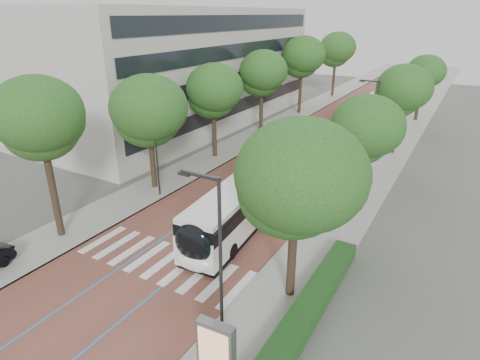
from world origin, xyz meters
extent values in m
plane|color=#51544C|center=(0.00, 0.00, 0.00)|extent=(160.00, 160.00, 0.00)
cube|color=brown|center=(0.00, 40.00, 0.01)|extent=(11.00, 140.00, 0.02)
cube|color=gray|center=(-7.50, 40.00, 0.06)|extent=(4.00, 140.00, 0.12)
cube|color=gray|center=(7.50, 40.00, 0.06)|extent=(4.00, 140.00, 0.12)
cube|color=gray|center=(-5.60, 40.00, 0.06)|extent=(0.20, 140.00, 0.14)
cube|color=gray|center=(5.60, 40.00, 0.06)|extent=(0.20, 140.00, 0.14)
cube|color=silver|center=(-4.80, 1.00, 0.03)|extent=(0.55, 3.60, 0.01)
cube|color=silver|center=(-3.55, 1.00, 0.03)|extent=(0.55, 3.60, 0.01)
cube|color=silver|center=(-2.30, 1.00, 0.03)|extent=(0.55, 3.60, 0.01)
cube|color=silver|center=(-1.05, 1.00, 0.03)|extent=(0.55, 3.60, 0.01)
cube|color=silver|center=(0.20, 1.00, 0.03)|extent=(0.55, 3.60, 0.01)
cube|color=silver|center=(1.45, 1.00, 0.03)|extent=(0.55, 3.60, 0.01)
cube|color=silver|center=(2.70, 1.00, 0.03)|extent=(0.55, 3.60, 0.01)
cube|color=silver|center=(3.95, 1.00, 0.03)|extent=(0.55, 3.60, 0.01)
cube|color=silver|center=(5.20, 1.00, 0.03)|extent=(0.55, 3.60, 0.01)
cube|color=#2475B4|center=(-1.60, 40.00, 0.02)|extent=(0.12, 126.00, 0.01)
cube|color=#2475B4|center=(1.60, 40.00, 0.02)|extent=(0.12, 126.00, 0.01)
cube|color=#A4A298|center=(-19.50, 28.00, 7.00)|extent=(18.00, 40.00, 14.00)
cube|color=black|center=(-10.45, 28.00, 3.00)|extent=(0.12, 38.00, 1.60)
cube|color=black|center=(-10.45, 28.00, 6.20)|extent=(0.12, 38.00, 1.60)
cube|color=black|center=(-10.45, 28.00, 9.40)|extent=(0.12, 38.00, 1.60)
cube|color=black|center=(-10.45, 28.00, 12.40)|extent=(0.12, 38.00, 1.60)
cube|color=#143C14|center=(9.10, 0.00, 0.52)|extent=(1.20, 14.00, 0.80)
cylinder|color=#2E2D30|center=(6.80, -3.00, 4.12)|extent=(0.14, 0.14, 8.00)
cube|color=#2E2D30|center=(6.00, -3.00, 8.02)|extent=(1.70, 0.12, 0.12)
cube|color=#2E2D30|center=(5.30, -3.00, 7.94)|extent=(0.50, 0.20, 0.10)
cylinder|color=#2E2D30|center=(6.80, 22.00, 4.12)|extent=(0.14, 0.14, 8.00)
cube|color=#2E2D30|center=(6.00, 22.00, 8.02)|extent=(1.70, 0.12, 0.12)
cube|color=#2E2D30|center=(5.30, 22.00, 7.94)|extent=(0.50, 0.20, 0.10)
cylinder|color=#2E2D30|center=(-6.10, 8.00, 4.12)|extent=(0.14, 0.14, 8.00)
cylinder|color=black|center=(-7.50, 0.00, 2.67)|extent=(0.44, 0.44, 5.34)
ellipsoid|color=#1C4B18|center=(-7.50, 0.00, 7.52)|extent=(5.14, 5.14, 4.36)
cylinder|color=black|center=(-7.50, 9.00, 2.19)|extent=(0.44, 0.44, 4.37)
ellipsoid|color=#1C4B18|center=(-7.50, 9.00, 6.16)|extent=(5.95, 5.95, 5.05)
cylinder|color=black|center=(-7.50, 18.00, 2.25)|extent=(0.44, 0.44, 4.49)
ellipsoid|color=#1C4B18|center=(-7.50, 18.00, 6.33)|extent=(5.39, 5.39, 4.58)
cylinder|color=black|center=(-7.50, 28.00, 2.40)|extent=(0.44, 0.44, 4.81)
ellipsoid|color=#1C4B18|center=(-7.50, 28.00, 6.77)|extent=(5.46, 5.46, 4.64)
cylinder|color=black|center=(-7.50, 40.00, 2.68)|extent=(0.44, 0.44, 5.36)
ellipsoid|color=#1C4B18|center=(-7.50, 40.00, 7.55)|extent=(5.90, 5.90, 5.01)
cylinder|color=black|center=(-7.50, 55.00, 2.67)|extent=(0.44, 0.44, 5.33)
ellipsoid|color=#1C4B18|center=(-7.50, 55.00, 7.51)|extent=(5.96, 5.96, 5.06)
cylinder|color=black|center=(7.70, 2.00, 2.20)|extent=(0.44, 0.44, 4.39)
ellipsoid|color=#1C4B18|center=(7.70, 2.00, 6.19)|extent=(6.02, 6.02, 5.11)
cylinder|color=black|center=(7.70, 14.00, 1.99)|extent=(0.44, 0.44, 3.98)
ellipsoid|color=#1C4B18|center=(7.70, 14.00, 5.61)|extent=(5.09, 5.09, 4.32)
cylinder|color=black|center=(7.70, 28.00, 2.19)|extent=(0.44, 0.44, 4.38)
ellipsoid|color=#1C4B18|center=(7.70, 28.00, 6.17)|extent=(5.29, 5.29, 4.50)
cylinder|color=black|center=(7.70, 44.00, 2.10)|extent=(0.44, 0.44, 4.19)
ellipsoid|color=#1C4B18|center=(7.70, 44.00, 5.90)|extent=(4.88, 4.88, 4.15)
cylinder|color=black|center=(1.66, 10.64, 1.77)|extent=(2.37, 1.09, 2.30)
cube|color=white|center=(2.08, 5.53, 1.26)|extent=(3.26, 9.53, 1.82)
cube|color=black|center=(2.08, 5.53, 2.40)|extent=(3.29, 9.35, 0.97)
cube|color=silver|center=(2.08, 5.53, 3.04)|extent=(3.20, 9.34, 0.31)
cube|color=black|center=(2.08, 5.53, 0.17)|extent=(3.18, 9.16, 0.35)
cube|color=white|center=(1.30, 14.95, 1.26)|extent=(3.13, 7.92, 1.82)
cube|color=black|center=(1.30, 14.95, 2.40)|extent=(3.16, 7.77, 0.97)
cube|color=silver|center=(1.30, 14.95, 3.04)|extent=(3.07, 7.76, 0.31)
cube|color=black|center=(1.30, 14.95, 0.17)|extent=(3.06, 7.61, 0.35)
ellipsoid|color=black|center=(2.45, 1.02, 2.00)|extent=(2.43, 1.29, 2.28)
ellipsoid|color=white|center=(2.46, 0.97, 0.86)|extent=(2.42, 1.19, 1.14)
cylinder|color=black|center=(1.14, 3.16, 0.50)|extent=(0.38, 1.02, 1.00)
cylinder|color=black|center=(3.40, 3.35, 0.50)|extent=(0.38, 1.02, 1.00)
cylinder|color=black|center=(0.04, 16.52, 0.50)|extent=(0.38, 1.02, 1.00)
cylinder|color=black|center=(2.29, 16.71, 0.50)|extent=(0.38, 1.02, 1.00)
cylinder|color=black|center=(0.70, 8.51, 0.50)|extent=(0.38, 1.02, 1.00)
cylinder|color=black|center=(2.95, 8.69, 0.50)|extent=(0.38, 1.02, 1.00)
cube|color=white|center=(3.11, 25.58, 1.26)|extent=(3.31, 12.14, 1.82)
cube|color=black|center=(3.11, 25.58, 2.40)|extent=(3.34, 11.91, 0.97)
cube|color=silver|center=(3.11, 25.58, 3.04)|extent=(3.25, 11.90, 0.31)
cube|color=black|center=(3.11, 25.58, 0.17)|extent=(3.23, 11.66, 0.35)
ellipsoid|color=black|center=(2.71, 19.74, 2.00)|extent=(2.42, 1.26, 2.28)
ellipsoid|color=white|center=(2.71, 19.69, 0.86)|extent=(2.41, 1.16, 1.14)
cylinder|color=black|center=(1.74, 22.06, 0.50)|extent=(0.37, 1.02, 1.00)
cylinder|color=black|center=(3.99, 21.91, 0.50)|extent=(0.37, 1.02, 1.00)
cylinder|color=black|center=(2.24, 29.44, 0.50)|extent=(0.37, 1.02, 1.00)
cylinder|color=black|center=(4.50, 29.29, 0.50)|extent=(0.37, 1.02, 1.00)
cube|color=white|center=(2.69, 38.67, 1.26)|extent=(2.70, 12.04, 1.82)
cube|color=black|center=(2.69, 38.67, 2.40)|extent=(2.74, 11.80, 0.97)
cube|color=silver|center=(2.69, 38.67, 3.04)|extent=(2.65, 11.80, 0.31)
cube|color=black|center=(2.69, 38.67, 0.17)|extent=(2.64, 11.56, 0.35)
ellipsoid|color=black|center=(2.60, 32.82, 2.00)|extent=(2.37, 1.14, 2.28)
ellipsoid|color=white|center=(2.60, 32.77, 0.86)|extent=(2.37, 1.04, 1.14)
cylinder|color=black|center=(1.50, 35.08, 0.50)|extent=(0.32, 1.00, 1.00)
cylinder|color=black|center=(3.76, 35.05, 0.50)|extent=(0.32, 1.00, 1.00)
cylinder|color=black|center=(1.63, 42.48, 0.50)|extent=(0.32, 1.00, 1.00)
cylinder|color=black|center=(3.89, 42.45, 0.50)|extent=(0.32, 1.00, 1.00)
cube|color=#59595B|center=(7.54, -4.53, 1.88)|extent=(1.49, 0.48, 2.61)
cube|color=tan|center=(7.55, -4.75, 1.88)|extent=(1.25, 0.09, 2.27)
camera|label=1|loc=(13.90, -13.73, 13.37)|focal=30.00mm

